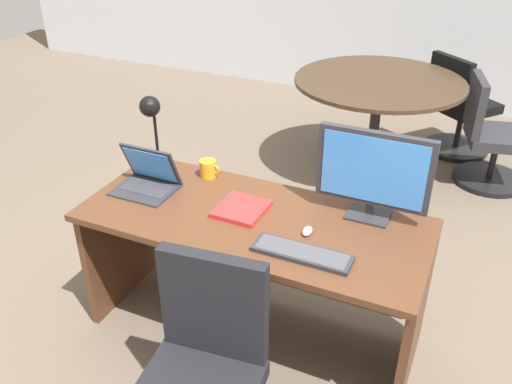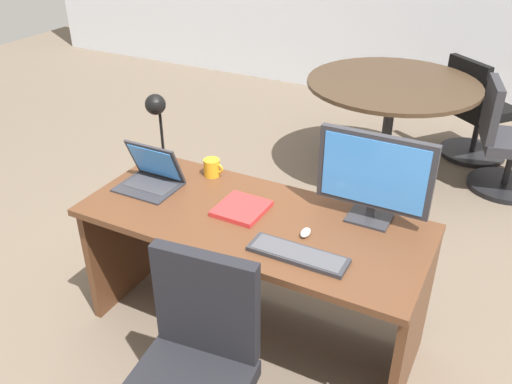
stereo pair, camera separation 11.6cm
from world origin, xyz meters
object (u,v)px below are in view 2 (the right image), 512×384
(desk, at_px, (257,248))
(meeting_chair_near, at_px, (505,148))
(monitor, at_px, (374,174))
(meeting_chair_far, at_px, (474,117))
(laptop, at_px, (152,173))
(mouse, at_px, (305,233))
(meeting_table, at_px, (390,105))
(coffee_mug, at_px, (212,168))
(keyboard, at_px, (298,255))
(book, at_px, (242,209))
(desk_lamp, at_px, (157,115))

(desk, bearing_deg, meeting_chair_near, 66.27)
(monitor, relative_size, meeting_chair_far, 0.61)
(laptop, xyz_separation_m, mouse, (0.90, -0.07, -0.05))
(meeting_table, bearing_deg, meeting_chair_near, 13.78)
(coffee_mug, height_order, meeting_table, coffee_mug)
(monitor, bearing_deg, desk, -159.31)
(monitor, distance_m, meeting_chair_near, 2.19)
(keyboard, distance_m, meeting_chair_near, 2.59)
(book, xyz_separation_m, coffee_mug, (-0.31, 0.24, 0.04))
(monitor, height_order, keyboard, monitor)
(coffee_mug, bearing_deg, mouse, -23.75)
(laptop, bearing_deg, meeting_table, 70.22)
(monitor, distance_m, book, 0.65)
(book, relative_size, meeting_chair_far, 0.28)
(monitor, relative_size, keyboard, 1.22)
(mouse, height_order, meeting_chair_far, meeting_chair_far)
(monitor, height_order, meeting_chair_near, monitor)
(laptop, relative_size, mouse, 4.19)
(meeting_table, xyz_separation_m, meeting_chair_near, (0.87, 0.21, -0.26))
(book, bearing_deg, desk_lamp, 162.33)
(meeting_table, bearing_deg, desk, -93.27)
(keyboard, bearing_deg, desk_lamp, 157.88)
(desk, xyz_separation_m, coffee_mug, (-0.39, 0.22, 0.26))
(desk_lamp, xyz_separation_m, meeting_chair_near, (1.67, 2.06, -0.70))
(mouse, distance_m, meeting_chair_near, 2.44)
(desk, height_order, monitor, monitor)
(coffee_mug, bearing_deg, laptop, -134.45)
(keyboard, relative_size, meeting_table, 0.33)
(book, relative_size, meeting_chair_near, 0.29)
(desk, relative_size, coffee_mug, 14.54)
(book, bearing_deg, meeting_chair_far, 74.50)
(monitor, xyz_separation_m, mouse, (-0.21, -0.26, -0.23))
(monitor, relative_size, meeting_table, 0.41)
(meeting_table, bearing_deg, keyboard, -84.89)
(laptop, height_order, meeting_chair_far, laptop)
(coffee_mug, relative_size, meeting_chair_far, 0.13)
(book, bearing_deg, monitor, 20.17)
(keyboard, bearing_deg, laptop, 166.31)
(book, bearing_deg, laptop, 178.55)
(desk, bearing_deg, mouse, -14.86)
(monitor, bearing_deg, laptop, -169.97)
(desk_lamp, height_order, meeting_chair_near, desk_lamp)
(book, bearing_deg, desk, 16.55)
(coffee_mug, distance_m, meeting_table, 1.88)
(meeting_chair_near, bearing_deg, monitor, -103.29)
(mouse, bearing_deg, meeting_table, 94.60)
(desk, relative_size, book, 6.81)
(desk_lamp, bearing_deg, book, -17.67)
(laptop, xyz_separation_m, meeting_chair_near, (1.60, 2.24, -0.45))
(meeting_chair_near, bearing_deg, desk, -113.73)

